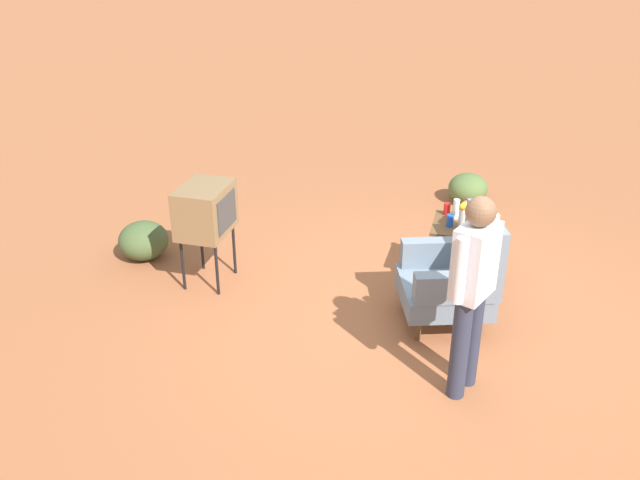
# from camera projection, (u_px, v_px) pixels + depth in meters

# --- Properties ---
(ground_plane) EXTENTS (60.00, 60.00, 0.00)m
(ground_plane) POSITION_uv_depth(u_px,v_px,m) (419.00, 321.00, 6.27)
(ground_plane) COLOR #A05B38
(armchair) EXTENTS (0.97, 0.98, 1.06)m
(armchair) POSITION_uv_depth(u_px,v_px,m) (457.00, 274.00, 6.04)
(armchair) COLOR brown
(armchair) RESTS_ON ground
(side_table) EXTENTS (0.56, 0.56, 0.65)m
(side_table) POSITION_uv_depth(u_px,v_px,m) (461.00, 233.00, 6.66)
(side_table) COLOR black
(side_table) RESTS_ON ground
(tv_on_stand) EXTENTS (0.60, 0.46, 1.03)m
(tv_on_stand) POSITION_uv_depth(u_px,v_px,m) (205.00, 210.00, 6.58)
(tv_on_stand) COLOR black
(tv_on_stand) RESTS_ON ground
(person_standing) EXTENTS (0.53, 0.34, 1.64)m
(person_standing) POSITION_uv_depth(u_px,v_px,m) (472.00, 285.00, 4.99)
(person_standing) COLOR #2D3347
(person_standing) RESTS_ON ground
(soda_can_blue) EXTENTS (0.07, 0.07, 0.12)m
(soda_can_blue) POSITION_uv_depth(u_px,v_px,m) (450.00, 221.00, 6.55)
(soda_can_blue) COLOR blue
(soda_can_blue) RESTS_ON side_table
(bottle_short_clear) EXTENTS (0.06, 0.06, 0.20)m
(bottle_short_clear) POSITION_uv_depth(u_px,v_px,m) (456.00, 209.00, 6.70)
(bottle_short_clear) COLOR silver
(bottle_short_clear) RESTS_ON side_table
(soda_can_red) EXTENTS (0.07, 0.07, 0.12)m
(soda_can_red) POSITION_uv_depth(u_px,v_px,m) (447.00, 209.00, 6.79)
(soda_can_red) COLOR red
(soda_can_red) RESTS_ON side_table
(flower_vase) EXTENTS (0.15, 0.10, 0.27)m
(flower_vase) POSITION_uv_depth(u_px,v_px,m) (464.00, 213.00, 6.49)
(flower_vase) COLOR silver
(flower_vase) RESTS_ON side_table
(shrub_mid) EXTENTS (0.49, 0.49, 0.38)m
(shrub_mid) POSITION_uv_depth(u_px,v_px,m) (468.00, 188.00, 8.65)
(shrub_mid) COLOR #516B38
(shrub_mid) RESTS_ON ground
(shrub_lone) EXTENTS (0.53, 0.53, 0.41)m
(shrub_lone) POSITION_uv_depth(u_px,v_px,m) (144.00, 240.00, 7.29)
(shrub_lone) COLOR #475B33
(shrub_lone) RESTS_ON ground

